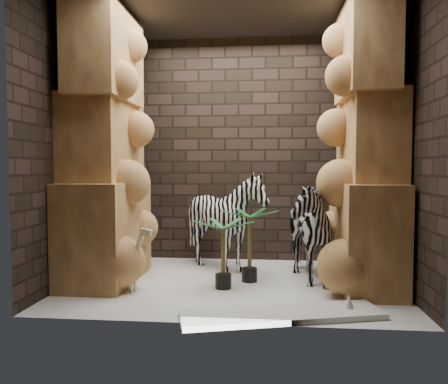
# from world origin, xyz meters

# --- Properties ---
(floor) EXTENTS (3.50, 3.50, 0.00)m
(floor) POSITION_xyz_m (0.00, 0.00, 0.00)
(floor) COLOR white
(floor) RESTS_ON ground
(ceiling) EXTENTS (3.50, 3.50, 0.00)m
(ceiling) POSITION_xyz_m (0.00, 0.00, 3.00)
(ceiling) COLOR #2B2724
(ceiling) RESTS_ON ground
(wall_back) EXTENTS (3.50, 0.00, 3.50)m
(wall_back) POSITION_xyz_m (0.00, 1.25, 1.50)
(wall_back) COLOR black
(wall_back) RESTS_ON ground
(wall_front) EXTENTS (3.50, 0.00, 3.50)m
(wall_front) POSITION_xyz_m (0.00, -1.25, 1.50)
(wall_front) COLOR black
(wall_front) RESTS_ON ground
(wall_left) EXTENTS (0.00, 3.00, 3.00)m
(wall_left) POSITION_xyz_m (-1.75, 0.00, 1.50)
(wall_left) COLOR black
(wall_left) RESTS_ON ground
(wall_right) EXTENTS (0.00, 3.00, 3.00)m
(wall_right) POSITION_xyz_m (1.75, 0.00, 1.50)
(wall_right) COLOR black
(wall_right) RESTS_ON ground
(rock_pillar_left) EXTENTS (0.68, 1.30, 3.00)m
(rock_pillar_left) POSITION_xyz_m (-1.40, 0.00, 1.50)
(rock_pillar_left) COLOR #E4B864
(rock_pillar_left) RESTS_ON floor
(rock_pillar_right) EXTENTS (0.58, 1.25, 3.00)m
(rock_pillar_right) POSITION_xyz_m (1.42, 0.00, 1.50)
(rock_pillar_right) COLOR #E4B864
(rock_pillar_right) RESTS_ON floor
(zebra_right) EXTENTS (0.82, 1.20, 1.30)m
(zebra_right) POSITION_xyz_m (0.77, 0.22, 0.65)
(zebra_right) COLOR white
(zebra_right) RESTS_ON floor
(zebra_left) EXTENTS (1.08, 1.29, 1.10)m
(zebra_left) POSITION_xyz_m (-0.11, 0.59, 0.55)
(zebra_left) COLOR white
(zebra_left) RESTS_ON floor
(giraffe_toy) EXTENTS (0.38, 0.19, 0.71)m
(giraffe_toy) POSITION_xyz_m (-1.05, -0.42, 0.35)
(giraffe_toy) COLOR beige
(giraffe_toy) RESTS_ON floor
(palm_front) EXTENTS (0.36, 0.36, 0.82)m
(palm_front) POSITION_xyz_m (0.20, 0.09, 0.41)
(palm_front) COLOR #185D26
(palm_front) RESTS_ON floor
(palm_back) EXTENTS (0.36, 0.36, 0.73)m
(palm_back) POSITION_xyz_m (-0.06, -0.21, 0.37)
(palm_back) COLOR #185D26
(palm_back) RESTS_ON floor
(surfboard) EXTENTS (1.76, 0.85, 0.05)m
(surfboard) POSITION_xyz_m (0.52, -1.05, 0.03)
(surfboard) COLOR silver
(surfboard) RESTS_ON floor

